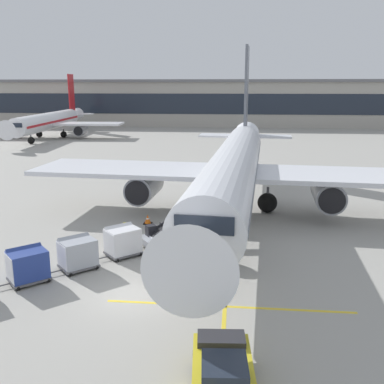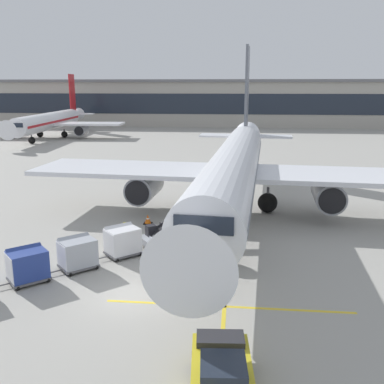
{
  "view_description": "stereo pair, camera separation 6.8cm",
  "coord_description": "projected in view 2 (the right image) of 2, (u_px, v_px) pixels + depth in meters",
  "views": [
    {
      "loc": [
        5.16,
        -20.01,
        10.35
      ],
      "look_at": [
        2.26,
        8.97,
        3.29
      ],
      "focal_mm": 41.03,
      "sensor_mm": 36.0,
      "label": 1
    },
    {
      "loc": [
        5.23,
        -20.0,
        10.35
      ],
      "look_at": [
        2.26,
        8.97,
        3.29
      ],
      "focal_mm": 41.03,
      "sensor_mm": 36.0,
      "label": 2
    }
  ],
  "objects": [
    {
      "name": "apron_guidance_line_stop_bar",
      "position": [
        229.0,
        307.0,
        21.1
      ],
      "size": [
        12.0,
        0.2,
        0.01
      ],
      "color": "yellow",
      "rests_on": "ground"
    },
    {
      "name": "safety_cone_engine_keepout",
      "position": [
        148.0,
        219.0,
        33.76
      ],
      "size": [
        0.64,
        0.64,
        0.73
      ],
      "color": "black",
      "rests_on": "ground"
    },
    {
      "name": "distant_airplane",
      "position": [
        50.0,
        121.0,
        88.98
      ],
      "size": [
        29.92,
        38.73,
        13.02
      ],
      "color": "white",
      "rests_on": "ground"
    },
    {
      "name": "apron_guidance_line_lead_in",
      "position": [
        230.0,
        216.0,
        35.79
      ],
      "size": [
        0.2,
        110.0,
        0.01
      ],
      "color": "yellow",
      "rests_on": "ground"
    },
    {
      "name": "baggage_cart_second",
      "position": [
        77.0,
        252.0,
        25.27
      ],
      "size": [
        2.55,
        2.53,
        1.91
      ],
      "color": "#515156",
      "rests_on": "ground"
    },
    {
      "name": "terminal_building",
      "position": [
        230.0,
        102.0,
        120.11
      ],
      "size": [
        147.66,
        21.72,
        11.96
      ],
      "color": "#A8A399",
      "rests_on": "ground"
    },
    {
      "name": "pushback_tug",
      "position": [
        222.0,
        376.0,
        14.78
      ],
      "size": [
        2.42,
        4.54,
        1.83
      ],
      "color": "gold",
      "rests_on": "ground"
    },
    {
      "name": "baggage_cart_third",
      "position": [
        27.0,
        264.0,
        23.58
      ],
      "size": [
        2.55,
        2.53,
        1.91
      ],
      "color": "#515156",
      "rests_on": "ground"
    },
    {
      "name": "baggage_cart_lead",
      "position": [
        122.0,
        240.0,
        27.27
      ],
      "size": [
        2.55,
        2.53,
        1.91
      ],
      "color": "#515156",
      "rests_on": "ground"
    },
    {
      "name": "belt_loader",
      "position": [
        169.0,
        232.0,
        29.28
      ],
      "size": [
        5.06,
        4.1,
        2.98
      ],
      "color": "#A3A8B2",
      "rests_on": "ground"
    },
    {
      "name": "parked_airplane",
      "position": [
        234.0,
        167.0,
        35.58
      ],
      "size": [
        33.63,
        43.22,
        14.81
      ],
      "color": "silver",
      "rests_on": "ground"
    },
    {
      "name": "ground_crew_by_carts",
      "position": [
        108.0,
        240.0,
        27.3
      ],
      "size": [
        0.56,
        0.32,
        1.74
      ],
      "color": "black",
      "rests_on": "ground"
    },
    {
      "name": "ground_crew_by_loader",
      "position": [
        125.0,
        233.0,
        28.61
      ],
      "size": [
        0.51,
        0.39,
        1.74
      ],
      "color": "black",
      "rests_on": "ground"
    },
    {
      "name": "ground_plane",
      "position": [
        130.0,
        295.0,
        22.3
      ],
      "size": [
        600.0,
        600.0,
        0.0
      ],
      "primitive_type": "plane",
      "color": "#9E9B93"
    }
  ]
}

